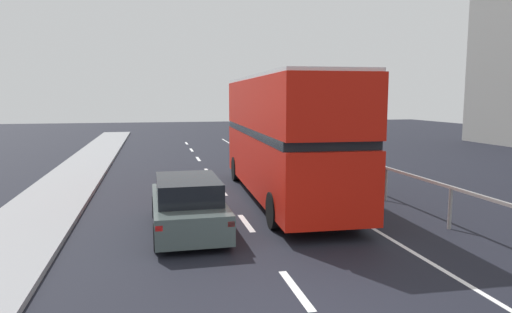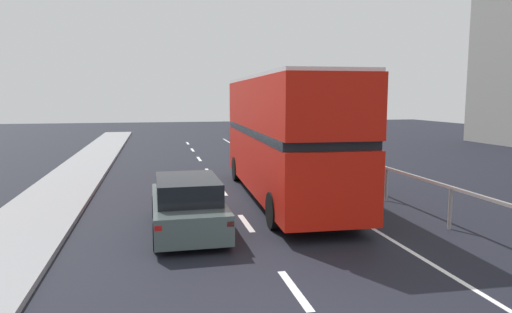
% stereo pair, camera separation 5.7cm
% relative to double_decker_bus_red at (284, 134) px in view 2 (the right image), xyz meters
% --- Properties ---
extents(ground_plane, '(75.93, 120.00, 0.10)m').
position_rel_double_decker_bus_red_xyz_m(ground_plane, '(-1.89, -8.35, -2.31)').
color(ground_plane, black).
extents(lane_paint_markings, '(3.37, 46.00, 0.01)m').
position_rel_double_decker_bus_red_xyz_m(lane_paint_markings, '(0.22, 0.25, -2.26)').
color(lane_paint_markings, silver).
rests_on(lane_paint_markings, ground).
extents(bridge_side_railing, '(0.10, 42.00, 1.17)m').
position_rel_double_decker_bus_red_xyz_m(bridge_side_railing, '(3.32, 0.65, -1.32)').
color(bridge_side_railing, gray).
rests_on(bridge_side_railing, ground).
extents(double_decker_bus_red, '(2.86, 10.47, 4.21)m').
position_rel_double_decker_bus_red_xyz_m(double_decker_bus_red, '(0.00, 0.00, 0.00)').
color(double_decker_bus_red, red).
rests_on(double_decker_bus_red, ground).
extents(hatchback_car_near, '(1.85, 4.42, 1.44)m').
position_rel_double_decker_bus_red_xyz_m(hatchback_car_near, '(-3.54, -3.23, -1.57)').
color(hatchback_car_near, '#44514F').
rests_on(hatchback_car_near, ground).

